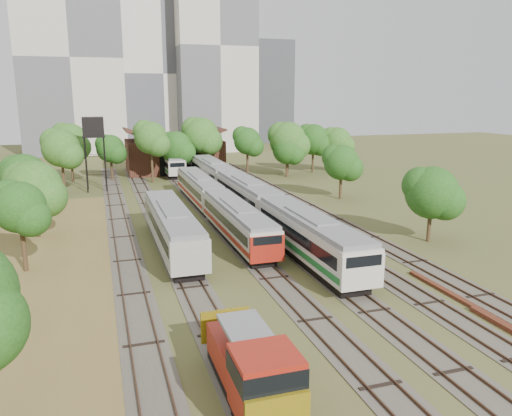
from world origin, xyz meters
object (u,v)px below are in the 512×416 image
object	(u,v)px
railcar_red_set	(215,203)
railcar_green_set	(247,196)
water_tower	(93,129)
shunter_locomotive	(253,371)

from	to	relation	value
railcar_red_set	railcar_green_set	world-z (taller)	railcar_green_set
railcar_green_set	water_tower	distance (m)	26.35
railcar_green_set	railcar_red_set	bearing A→B (deg)	-159.00
railcar_red_set	water_tower	world-z (taller)	water_tower
railcar_red_set	shunter_locomotive	distance (m)	33.31
railcar_red_set	water_tower	bearing A→B (deg)	119.42
railcar_red_set	water_tower	distance (m)	25.46
railcar_green_set	water_tower	xyz separation A→B (m)	(-16.05, 19.84, 6.58)
railcar_green_set	water_tower	bearing A→B (deg)	128.98
railcar_red_set	railcar_green_set	xyz separation A→B (m)	(4.00, 1.54, 0.22)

